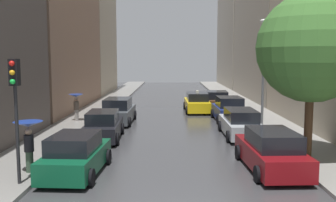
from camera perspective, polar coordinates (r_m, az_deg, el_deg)
name	(u,v)px	position (r m, az deg, el deg)	size (l,w,h in m)	color
ground_plane	(173,109)	(33.34, 0.80, -1.23)	(28.00, 72.00, 0.04)	#3A3A3C
sidewalk_left	(100,108)	(33.92, -10.25, -1.04)	(3.00, 72.00, 0.15)	gray
sidewalk_right	(247,108)	(33.99, 11.82, -1.06)	(3.00, 72.00, 0.15)	gray
building_left_mid	(47,37)	(34.91, -17.80, 9.11)	(6.00, 17.11, 12.48)	#8C6B56
building_left_far	(85,14)	(49.77, -12.38, 12.68)	(6.00, 12.72, 19.88)	#B2A38C
building_right_mid	(276,20)	(42.90, 15.93, 11.70)	(6.00, 17.42, 17.05)	#9E9384
building_right_far	(243,34)	(60.50, 11.30, 9.92)	(6.00, 17.43, 16.37)	#9E9384
parked_car_left_nearest	(76,155)	(15.10, -13.72, -7.97)	(2.20, 4.32, 1.60)	#0C4C2D
parked_car_left_second	(103,126)	(21.10, -9.73, -3.75)	(2.11, 4.51, 1.60)	black
parked_car_left_third	(118,111)	(26.25, -7.52, -1.57)	(2.17, 4.73, 1.73)	#474C51
parked_car_right_nearest	(271,151)	(15.74, 15.29, -7.34)	(2.24, 4.87, 1.64)	maroon
parked_car_right_second	(240,124)	(21.94, 10.83, -3.38)	(2.05, 4.79, 1.59)	#B2B7BF
parked_car_right_third	(229,110)	(27.26, 9.15, -1.30)	(2.22, 4.24, 1.73)	navy
parked_car_right_fourth	(217,101)	(33.05, 7.38, 0.01)	(2.31, 4.21, 1.62)	brown
taxi_midroad	(197,103)	(31.51, 4.39, -0.26)	(2.16, 4.73, 1.81)	yellow
pedestrian_near_tree	(76,101)	(26.85, -13.69, -0.05)	(0.98, 0.98, 1.84)	gray
pedestrian_by_kerb	(29,134)	(15.25, -20.29, -4.76)	(1.08, 1.08, 1.95)	#38513D
street_tree_right	(312,48)	(17.48, 20.85, 7.49)	(4.73, 4.73, 7.13)	#513823
traffic_light_left_corner	(15,94)	(13.73, -22.06, 1.05)	(0.30, 0.42, 4.30)	black
lamp_post_right	(263,65)	(24.29, 14.20, 5.27)	(0.60, 0.28, 6.71)	#595B60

